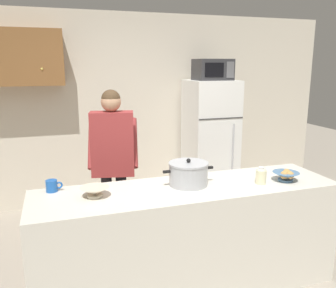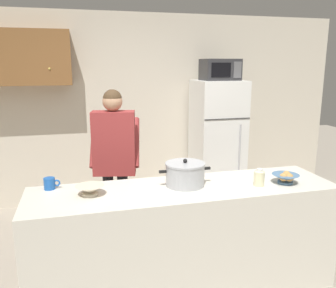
% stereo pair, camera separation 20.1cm
% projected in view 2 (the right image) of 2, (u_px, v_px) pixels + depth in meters
% --- Properties ---
extents(ground_plane, '(14.00, 14.00, 0.00)m').
position_uv_depth(ground_plane, '(184.00, 286.00, 3.12)').
color(ground_plane, '#9E9384').
extents(back_wall_unit, '(6.00, 0.48, 2.60)m').
position_uv_depth(back_wall_unit, '(120.00, 102.00, 4.90)').
color(back_wall_unit, beige).
rests_on(back_wall_unit, ground).
extents(kitchen_island, '(2.56, 0.68, 0.92)m').
position_uv_depth(kitchen_island, '(184.00, 238.00, 3.02)').
color(kitchen_island, silver).
rests_on(kitchen_island, ground).
extents(refrigerator, '(0.64, 0.68, 1.71)m').
position_uv_depth(refrigerator, '(217.00, 142.00, 4.94)').
color(refrigerator, white).
rests_on(refrigerator, ground).
extents(microwave, '(0.48, 0.37, 0.28)m').
position_uv_depth(microwave, '(220.00, 70.00, 4.70)').
color(microwave, '#2D2D30').
rests_on(microwave, refrigerator).
extents(person_near_pot, '(0.57, 0.50, 1.68)m').
position_uv_depth(person_near_pot, '(114.00, 151.00, 3.60)').
color(person_near_pot, black).
rests_on(person_near_pot, ground).
extents(cooking_pot, '(0.44, 0.33, 0.23)m').
position_uv_depth(cooking_pot, '(185.00, 174.00, 2.96)').
color(cooking_pot, '#ADAFB5').
rests_on(cooking_pot, kitchen_island).
extents(coffee_mug, '(0.13, 0.09, 0.10)m').
position_uv_depth(coffee_mug, '(50.00, 184.00, 2.88)').
color(coffee_mug, '#1E59B2').
rests_on(coffee_mug, kitchen_island).
extents(bread_bowl, '(0.23, 0.23, 0.10)m').
position_uv_depth(bread_bowl, '(286.00, 178.00, 3.01)').
color(bread_bowl, '#4C7299').
rests_on(bread_bowl, kitchen_island).
extents(empty_bowl, '(0.22, 0.22, 0.08)m').
position_uv_depth(empty_bowl, '(90.00, 190.00, 2.74)').
color(empty_bowl, beige).
rests_on(empty_bowl, kitchen_island).
extents(bottle_near_edge, '(0.09, 0.09, 0.15)m').
position_uv_depth(bottle_near_edge, '(259.00, 177.00, 2.96)').
color(bottle_near_edge, beige).
rests_on(bottle_near_edge, kitchen_island).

